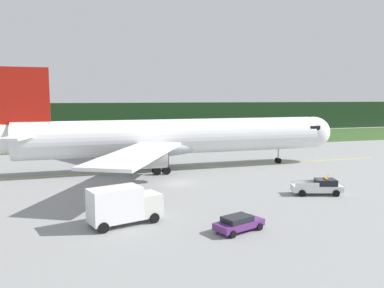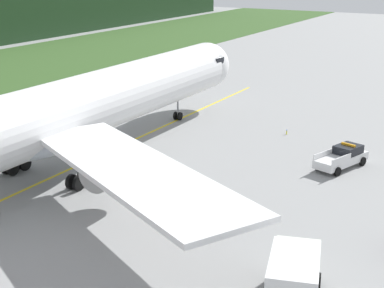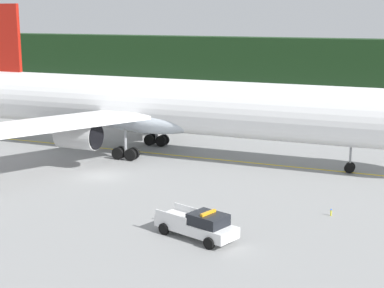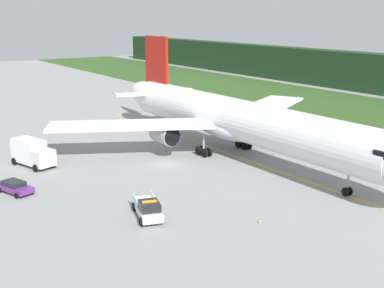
# 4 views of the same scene
# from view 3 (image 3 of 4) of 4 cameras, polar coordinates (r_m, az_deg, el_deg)

# --- Properties ---
(ground) EXTENTS (320.00, 320.00, 0.00)m
(ground) POSITION_cam_3_polar(r_m,az_deg,el_deg) (53.26, -8.83, -2.98)
(ground) COLOR gray
(grass_verge) EXTENTS (320.00, 32.96, 0.04)m
(grass_verge) POSITION_cam_3_polar(r_m,az_deg,el_deg) (98.31, 6.70, 4.13)
(grass_verge) COLOR #2F4F20
(grass_verge) RESTS_ON ground
(distant_tree_line) EXTENTS (288.00, 5.62, 9.32)m
(distant_tree_line) POSITION_cam_3_polar(r_m,az_deg,el_deg) (119.57, 9.88, 7.72)
(distant_tree_line) COLOR #1C361C
(distant_tree_line) RESTS_ON ground
(taxiway_centerline_main) EXTENTS (74.08, 0.93, 0.01)m
(taxiway_centerline_main) POSITION_cam_3_polar(r_m,az_deg,el_deg) (60.20, -1.99, -1.05)
(taxiway_centerline_main) COLOR yellow
(taxiway_centerline_main) RESTS_ON ground
(airliner) EXTENTS (56.14, 45.02, 15.00)m
(airliner) POSITION_cam_3_polar(r_m,az_deg,el_deg) (59.56, -2.65, 3.61)
(airliner) COLOR white
(airliner) RESTS_ON ground
(ops_pickup_truck) EXTENTS (5.86, 3.52, 1.94)m
(ops_pickup_truck) POSITION_cam_3_polar(r_m,az_deg,el_deg) (38.05, 0.64, -7.70)
(ops_pickup_truck) COLOR silver
(ops_pickup_truck) RESTS_ON ground
(taxiway_edge_light_east) EXTENTS (0.12, 0.12, 0.50)m
(taxiway_edge_light_east) POSITION_cam_3_polar(r_m,az_deg,el_deg) (43.43, 13.13, -6.34)
(taxiway_edge_light_east) COLOR yellow
(taxiway_edge_light_east) RESTS_ON ground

